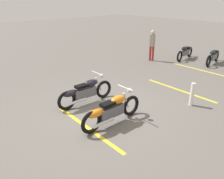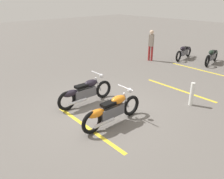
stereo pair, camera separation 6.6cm
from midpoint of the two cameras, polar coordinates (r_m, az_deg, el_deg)
The scene contains 10 objects.
ground_plane at distance 7.66m, azimuth -2.32°, elevation -5.38°, with size 60.00×60.00×0.00m, color #66605B.
motorcycle_bright_foreground at distance 6.71m, azimuth 0.07°, elevation -5.17°, with size 2.23×0.62×1.04m.
motorcycle_dark_foreground at distance 8.02m, azimuth -6.54°, elevation -0.56°, with size 2.23×0.62×1.04m.
motorcycle_row_center at distance 14.12m, azimuth 23.98°, elevation 7.61°, with size 2.11×0.48×0.80m.
motorcycle_row_right at distance 14.62m, azimuth 17.89°, elevation 8.88°, with size 2.09×0.44×0.79m.
bystander_secondary at distance 13.64m, azimuth 10.07°, elevation 11.08°, with size 0.25×0.29×1.76m.
bollard_post at distance 8.36m, azimuth 19.46°, elevation -1.15°, with size 0.14×0.14×0.82m, color white.
parking_stripe_near at distance 6.79m, azimuth -5.83°, elevation -9.38°, with size 3.20×0.12×0.01m, color yellow.
parking_stripe_mid at distance 9.72m, azimuth 16.58°, elevation -0.13°, with size 3.20×0.12×0.01m, color yellow.
parking_stripe_far at distance 12.74m, azimuth 21.05°, elevation 4.59°, with size 3.20×0.12×0.01m, color yellow.
Camera 1 is at (-4.30, -5.26, 3.56)m, focal length 36.85 mm.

